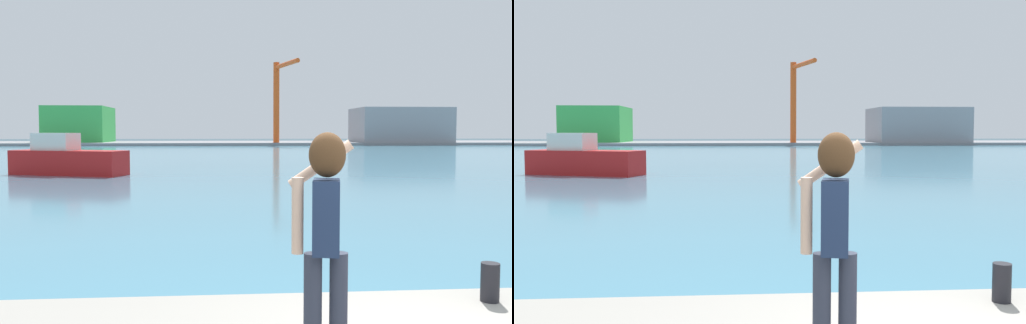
{
  "view_description": "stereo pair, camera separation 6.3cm",
  "coord_description": "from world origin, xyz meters",
  "views": [
    {
      "loc": [
        -1.69,
        -3.61,
        2.37
      ],
      "look_at": [
        -0.9,
        6.46,
        1.78
      ],
      "focal_mm": 37.38,
      "sensor_mm": 36.0,
      "label": 1
    },
    {
      "loc": [
        -1.63,
        -3.61,
        2.37
      ],
      "look_at": [
        -0.9,
        6.46,
        1.78
      ],
      "focal_mm": 37.38,
      "sensor_mm": 36.0,
      "label": 2
    }
  ],
  "objects": [
    {
      "name": "person_photographer",
      "position": [
        -0.86,
        0.35,
        1.69
      ],
      "size": [
        0.53,
        0.57,
        1.74
      ],
      "rotation": [
        0.0,
        0.0,
        1.35
      ],
      "color": "#2D3342",
      "rests_on": "quay_promenade"
    },
    {
      "name": "ground_plane",
      "position": [
        0.0,
        50.0,
        0.0
      ],
      "size": [
        220.0,
        220.0,
        0.0
      ],
      "primitive_type": "plane",
      "color": "#334751"
    },
    {
      "name": "port_crane",
      "position": [
        8.88,
        82.92,
        8.53
      ],
      "size": [
        2.98,
        9.51,
        13.19
      ],
      "color": "#D84C19",
      "rests_on": "far_shore_dock"
    },
    {
      "name": "warehouse_right",
      "position": [
        30.89,
        87.88,
        3.42
      ],
      "size": [
        15.62,
        10.83,
        5.92
      ],
      "primitive_type": "cube",
      "color": "gray",
      "rests_on": "far_shore_dock"
    },
    {
      "name": "harbor_water",
      "position": [
        0.0,
        52.0,
        0.01
      ],
      "size": [
        140.0,
        100.0,
        0.02
      ],
      "primitive_type": "cube",
      "color": "teal",
      "rests_on": "ground_plane"
    },
    {
      "name": "boat_moored",
      "position": [
        -9.6,
        25.72,
        0.85
      ],
      "size": [
        6.56,
        3.93,
        2.25
      ],
      "rotation": [
        0.0,
        0.0,
        -0.36
      ],
      "color": "#B21919",
      "rests_on": "harbor_water"
    },
    {
      "name": "warehouse_left",
      "position": [
        -25.26,
        92.55,
        3.54
      ],
      "size": [
        10.23,
        11.87,
        6.16
      ],
      "primitive_type": "cube",
      "color": "green",
      "rests_on": "far_shore_dock"
    },
    {
      "name": "far_shore_dock",
      "position": [
        0.0,
        92.0,
        0.23
      ],
      "size": [
        140.0,
        20.0,
        0.46
      ],
      "primitive_type": "cube",
      "color": "gray",
      "rests_on": "ground_plane"
    },
    {
      "name": "harbor_bollard",
      "position": [
        1.13,
        1.56,
        0.82
      ],
      "size": [
        0.19,
        0.19,
        0.4
      ],
      "primitive_type": "cylinder",
      "color": "black",
      "rests_on": "quay_promenade"
    }
  ]
}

